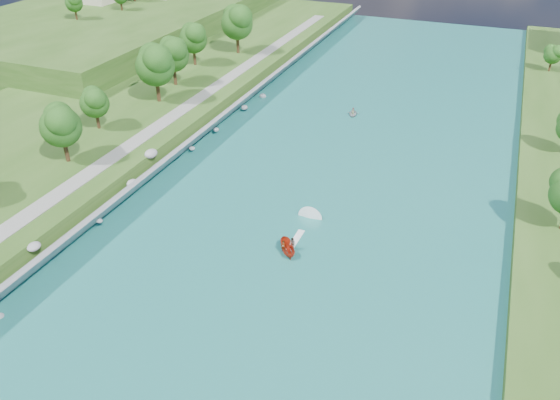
% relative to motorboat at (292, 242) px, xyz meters
% --- Properties ---
extents(ground, '(260.00, 260.00, 0.00)m').
position_rel_motorboat_xyz_m(ground, '(-0.58, -9.54, -0.77)').
color(ground, '#2D5119').
rests_on(ground, ground).
extents(river_water, '(55.00, 240.00, 0.10)m').
position_rel_motorboat_xyz_m(river_water, '(-0.58, 10.46, -0.72)').
color(river_water, '#1B6965').
rests_on(river_water, ground).
extents(berm_west, '(45.00, 240.00, 3.50)m').
position_rel_motorboat_xyz_m(berm_west, '(-50.58, 10.46, 0.98)').
color(berm_west, '#2D5119').
rests_on(berm_west, ground).
extents(ridge_west, '(60.00, 120.00, 9.00)m').
position_rel_motorboat_xyz_m(ridge_west, '(-83.08, 85.46, 3.73)').
color(ridge_west, '#2D5119').
rests_on(ridge_west, ground).
extents(riprap_bank, '(4.46, 236.00, 4.54)m').
position_rel_motorboat_xyz_m(riprap_bank, '(-26.45, 9.34, 1.05)').
color(riprap_bank, slate).
rests_on(riprap_bank, ground).
extents(riverside_path, '(3.00, 200.00, 0.10)m').
position_rel_motorboat_xyz_m(riverside_path, '(-33.08, 10.46, 2.78)').
color(riverside_path, gray).
rests_on(riverside_path, berm_west).
extents(trees_west, '(15.88, 147.49, 13.66)m').
position_rel_motorboat_xyz_m(trees_west, '(-40.63, -2.03, 8.82)').
color(trees_west, '#154713').
rests_on(trees_west, berm_west).
extents(motorboat, '(3.60, 18.86, 2.07)m').
position_rel_motorboat_xyz_m(motorboat, '(0.00, 0.00, 0.00)').
color(motorboat, '#B3260E').
rests_on(motorboat, river_water).
extents(raft, '(2.82, 3.56, 1.55)m').
position_rel_motorboat_xyz_m(raft, '(-4.47, 45.99, -0.30)').
color(raft, '#94979C').
rests_on(raft, river_water).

